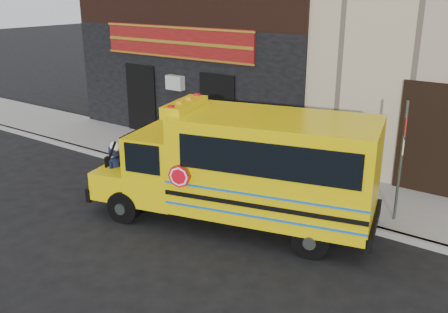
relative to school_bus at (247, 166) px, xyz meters
name	(u,v)px	position (x,y,z in m)	size (l,w,h in m)	color
ground	(191,235)	(-0.74, -1.20, -1.51)	(120.00, 120.00, 0.00)	black
curb	(252,196)	(-0.74, 1.40, -1.43)	(40.00, 0.20, 0.15)	gray
sidewalk	(279,180)	(-0.74, 2.90, -1.43)	(40.00, 3.00, 0.15)	gray
school_bus	(247,166)	(0.00, 0.00, 0.00)	(7.21, 3.75, 2.92)	black
sign_pole	(401,159)	(2.91, 2.07, 0.18)	(0.12, 0.26, 3.06)	#404842
bicycle	(120,185)	(-3.25, -1.05, -0.91)	(0.57, 2.01, 1.21)	black
cyclist	(117,178)	(-3.22, -1.13, -0.68)	(0.60, 0.40, 1.65)	black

